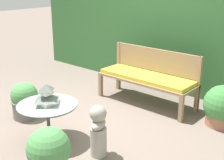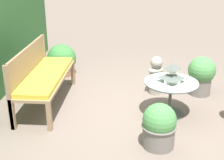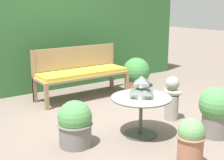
% 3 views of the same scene
% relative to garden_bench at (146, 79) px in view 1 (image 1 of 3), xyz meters
% --- Properties ---
extents(ground, '(30.00, 30.00, 0.00)m').
position_rel_garden_bench_xyz_m(ground, '(-0.25, -1.20, -0.44)').
color(ground, '#75665B').
extents(foliage_hedge_back, '(6.40, 0.74, 2.11)m').
position_rel_garden_bench_xyz_m(foliage_hedge_back, '(-0.25, 1.17, 0.62)').
color(foliage_hedge_back, '#336633').
rests_on(foliage_hedge_back, ground).
extents(garden_bench, '(1.69, 0.56, 0.51)m').
position_rel_garden_bench_xyz_m(garden_bench, '(0.00, 0.00, 0.00)').
color(garden_bench, '#937556').
rests_on(garden_bench, ground).
extents(bench_backrest, '(1.69, 0.06, 0.91)m').
position_rel_garden_bench_xyz_m(bench_backrest, '(0.00, 0.26, 0.22)').
color(bench_backrest, '#937556').
rests_on(bench_backrest, ground).
extents(patio_table, '(0.77, 0.77, 0.52)m').
position_rel_garden_bench_xyz_m(patio_table, '(-0.22, -1.88, -0.03)').
color(patio_table, '#424742').
rests_on(patio_table, ground).
extents(pagoda_birdhouse, '(0.29, 0.29, 0.28)m').
position_rel_garden_bench_xyz_m(pagoda_birdhouse, '(-0.22, -1.88, 0.19)').
color(pagoda_birdhouse, silver).
rests_on(pagoda_birdhouse, patio_table).
extents(garden_bust, '(0.26, 0.32, 0.65)m').
position_rel_garden_bench_xyz_m(garden_bust, '(0.51, -1.71, -0.11)').
color(garden_bust, '#A39E93').
rests_on(garden_bust, ground).
extents(potted_plant_table_far, '(0.42, 0.42, 0.56)m').
position_rel_garden_bench_xyz_m(potted_plant_table_far, '(-1.07, -1.67, -0.16)').
color(potted_plant_table_far, slate).
rests_on(potted_plant_table_far, ground).
extents(potted_plant_bench_right, '(0.45, 0.45, 0.65)m').
position_rel_garden_bench_xyz_m(potted_plant_bench_right, '(0.54, -2.46, -0.09)').
color(potted_plant_bench_right, slate).
rests_on(potted_plant_bench_right, ground).
extents(potted_plant_table_near, '(0.57, 0.57, 0.60)m').
position_rel_garden_bench_xyz_m(potted_plant_table_near, '(1.31, 0.07, -0.16)').
color(potted_plant_table_near, '#9E664C').
rests_on(potted_plant_table_near, ground).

